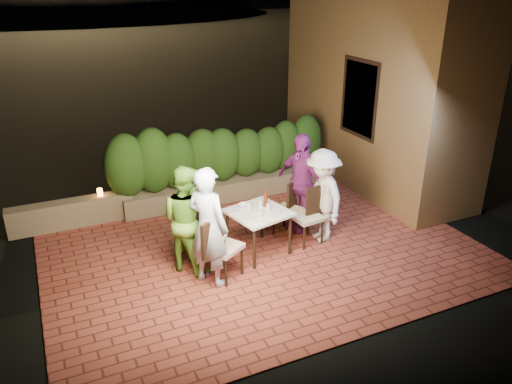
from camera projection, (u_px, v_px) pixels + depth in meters
ground at (264, 252)px, 8.36m from camera, size 400.00×400.00×0.00m
terrace_floor at (252, 241)px, 8.80m from camera, size 7.00×6.00×0.15m
building_wall at (379, 66)px, 10.41m from camera, size 1.60×5.00×5.00m
window_pane at (361, 98)px, 9.89m from camera, size 0.08×1.00×1.40m
window_frame at (360, 98)px, 9.89m from camera, size 0.06×1.15×1.55m
planter at (225, 189)px, 10.27m from camera, size 4.20×0.55×0.40m
hedge at (224, 154)px, 9.97m from camera, size 4.00×0.70×1.10m
parapet at (72, 213)px, 9.10m from camera, size 2.20×0.30×0.50m
hill at (67, 50)px, 60.74m from camera, size 52.00×40.00×22.00m
dining_table at (259, 232)px, 8.17m from camera, size 1.06×1.06×0.75m
plate_nw at (256, 221)px, 7.70m from camera, size 0.20×0.20×0.01m
plate_sw at (234, 211)px, 8.01m from camera, size 0.22×0.22×0.01m
plate_ne at (278, 211)px, 8.00m from camera, size 0.20×0.20×0.01m
plate_se at (264, 201)px, 8.38m from camera, size 0.22×0.22×0.01m
plate_centre at (257, 211)px, 8.03m from camera, size 0.21×0.21×0.01m
plate_front at (274, 216)px, 7.85m from camera, size 0.24×0.24×0.01m
glass_nw at (260, 214)px, 7.81m from camera, size 0.07×0.07×0.11m
glass_sw at (249, 206)px, 8.06m from camera, size 0.07×0.07×0.12m
glass_ne at (268, 207)px, 8.02m from camera, size 0.07×0.07×0.12m
glass_se at (260, 204)px, 8.15m from camera, size 0.07×0.07×0.11m
beer_bottle at (265, 197)px, 8.12m from camera, size 0.07×0.07×0.34m
bowl at (244, 205)px, 8.17m from camera, size 0.24×0.24×0.05m
chair_left_front at (223, 246)px, 7.44m from camera, size 0.68×0.68×1.06m
chair_left_back at (205, 236)px, 7.87m from camera, size 0.53×0.53×0.91m
chair_right_front at (307, 216)px, 8.44m from camera, size 0.52×0.52×1.00m
chair_right_back at (288, 209)px, 8.77m from camera, size 0.59×0.59×0.93m
diner_blue at (208, 227)px, 7.15m from camera, size 0.73×0.80×1.84m
diner_green at (186, 219)px, 7.54m from camera, size 1.01×1.05×1.71m
diner_white at (322, 196)px, 8.43m from camera, size 0.65×1.08×1.63m
diner_purple at (300, 182)px, 8.77m from camera, size 0.73×1.13×1.79m
parapet_lamp at (100, 192)px, 9.18m from camera, size 0.10×0.10×0.14m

